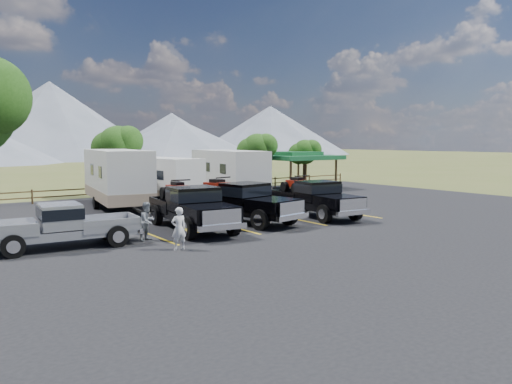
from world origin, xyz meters
TOP-DOWN VIEW (x-y plane):
  - ground at (0.00, 0.00)m, footprint 320.00×320.00m
  - asphalt_lot at (0.00, 3.00)m, footprint 44.00×34.00m
  - stall_lines at (0.00, 4.00)m, footprint 12.12×5.50m
  - tree_ne_a at (8.97, 17.01)m, footprint 3.11×2.92m
  - tree_ne_b at (14.98, 18.01)m, footprint 2.77×2.59m
  - tree_north at (-2.03, 19.02)m, footprint 3.46×3.24m
  - rail_fence at (2.00, 18.50)m, footprint 36.12×0.12m
  - pavilion at (13.00, 17.00)m, footprint 6.20×6.20m
  - rig_left at (-3.88, 4.18)m, footprint 2.94×6.93m
  - rig_center at (-0.83, 4.57)m, footprint 3.38×7.00m
  - rig_right at (3.62, 3.96)m, footprint 2.84×6.68m
  - trailer_left at (-4.18, 13.18)m, footprint 3.86×10.34m
  - trailer_center at (-1.04, 13.89)m, footprint 3.19×8.76m
  - trailer_right at (3.80, 13.17)m, footprint 3.70×10.00m
  - pickup_silver at (-9.79, 3.40)m, footprint 5.87×2.39m
  - person_a at (-6.35, 0.52)m, footprint 0.61×0.41m
  - person_b at (-6.59, 2.92)m, footprint 0.98×0.91m

SIDE VIEW (x-z plane):
  - ground at x=0.00m, z-range 0.00..0.00m
  - asphalt_lot at x=0.00m, z-range 0.00..0.04m
  - stall_lines at x=0.00m, z-range 0.04..0.05m
  - rail_fence at x=2.00m, z-range 0.11..1.11m
  - person_b at x=-6.59m, z-range 0.04..1.65m
  - person_a at x=-6.35m, z-range 0.04..1.68m
  - pickup_silver at x=-9.79m, z-range 0.07..1.80m
  - rig_right at x=3.62m, z-range 0.00..2.17m
  - rig_center at x=-0.83m, z-range 0.00..2.24m
  - rig_left at x=-3.88m, z-range 0.00..2.25m
  - trailer_center at x=-1.04m, z-range 0.11..3.14m
  - trailer_right at x=3.80m, z-range 0.12..3.58m
  - trailer_left at x=-4.18m, z-range 0.12..3.70m
  - pavilion at x=13.00m, z-range 1.18..4.40m
  - tree_ne_b at x=14.98m, z-range 0.99..5.26m
  - tree_ne_a at x=8.97m, z-range 1.10..5.86m
  - tree_north at x=-2.03m, z-range 1.21..6.46m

